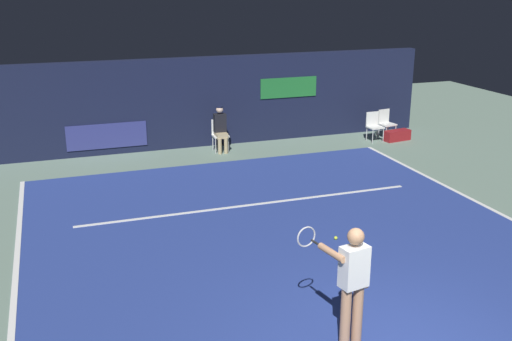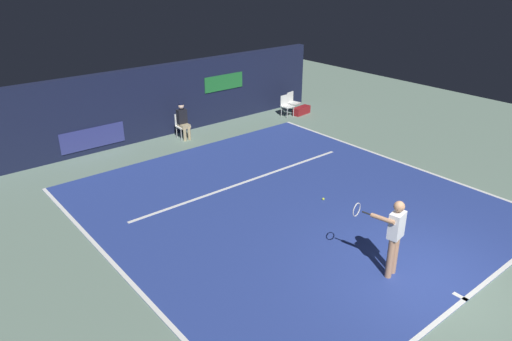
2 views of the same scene
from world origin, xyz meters
The scene contains 14 objects.
ground_plane centered at (0.00, 4.11, 0.00)m, with size 28.99×28.99×0.00m, color slate.
court_surface centered at (0.00, 4.11, 0.01)m, with size 9.64×10.23×0.01m, color navy.
line_baseline centered at (0.00, -0.95, 0.01)m, with size 9.64×0.10×0.01m, color white.
line_sideline_left centered at (4.77, 4.11, 0.01)m, with size 0.10×10.23×0.01m, color white.
line_sideline_right centered at (-4.77, 4.11, 0.01)m, with size 0.10×10.23×0.01m, color white.
line_service centered at (0.00, 5.90, 0.01)m, with size 7.52×0.10×0.01m, color white.
line_centre_mark centered at (0.00, -0.85, 0.01)m, with size 0.10×0.30×0.01m, color white.
back_wall centered at (0.00, 11.12, 1.30)m, with size 14.51×0.33×2.60m.
tennis_player centered at (-0.47, 0.49, 0.99)m, with size 0.75×0.93×1.73m.
line_judge_on_chair centered at (0.55, 10.28, 0.69)m, with size 0.45×0.54×1.32m.
courtside_chair_near centered at (5.82, 10.09, 0.50)m, with size 0.51×0.49×0.88m.
courtside_chair_far centered at (5.28, 9.88, 0.50)m, with size 0.46×0.43×0.88m.
tennis_ball centered at (0.91, 3.65, 0.05)m, with size 0.07×0.07×0.07m, color #CCE033.
equipment_bag centered at (5.99, 9.68, 0.16)m, with size 0.84×0.32×0.32m, color maroon.
Camera 2 is at (-7.80, -4.07, 6.04)m, focal length 33.30 mm.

